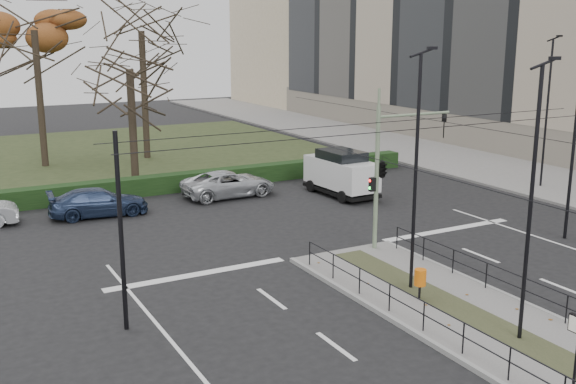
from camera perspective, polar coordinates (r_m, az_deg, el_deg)
name	(u,v)px	position (r m, az deg, el deg)	size (l,w,h in m)	color
ground	(420,293)	(23.69, 11.15, -8.41)	(140.00, 140.00, 0.00)	black
median_island	(473,318)	(21.96, 15.37, -10.23)	(4.40, 15.00, 0.14)	#615E5C
sidewalk_east	(419,151)	(51.19, 11.06, 3.40)	(8.00, 90.00, 0.14)	#615E5C
park	(61,158)	(50.22, -18.66, 2.73)	(38.00, 26.00, 0.10)	#273118
hedge	(108,190)	(37.24, -15.00, 0.19)	(38.00, 1.00, 1.00)	black
apartment_block	(507,11)	(58.73, 18.04, 14.37)	(13.09, 52.10, 21.64)	#BFAD8A
median_railing	(477,291)	(21.55, 15.70, -8.11)	(4.14, 13.24, 0.92)	black
catenary	(395,187)	(23.88, 9.05, 0.46)	(20.00, 34.00, 6.00)	black
traffic_light	(384,166)	(27.08, 8.12, 2.20)	(3.93, 2.26, 5.78)	gray
litter_bin	(420,278)	(22.60, 11.13, -7.14)	(0.40, 0.40, 1.01)	black
streetlamp_median_near	(531,202)	(19.53, 19.91, -0.80)	(0.66, 0.14, 7.93)	black
streetlamp_median_far	(416,170)	(22.59, 10.80, 1.84)	(0.68, 0.14, 8.11)	black
streetlamp_sidewalk	(547,111)	(40.55, 21.09, 6.42)	(0.70, 0.14, 8.42)	black
parked_car_third	(98,202)	(33.86, -15.75, -0.84)	(1.90, 4.68, 1.36)	#202E4C
parked_car_fourth	(229,184)	(36.59, -5.04, 0.70)	(2.35, 5.10, 1.42)	#B4B7BC
white_van	(341,172)	(36.75, 4.52, 1.69)	(2.31, 4.77, 2.48)	silver
rust_tree	(34,30)	(46.62, -20.70, 12.69)	(9.25, 9.25, 11.51)	black
bare_tree_center	(142,40)	(47.82, -12.28, 12.43)	(7.90, 7.90, 11.57)	black
bare_tree_near	(130,78)	(39.13, -13.23, 9.37)	(6.16, 6.16, 8.77)	black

